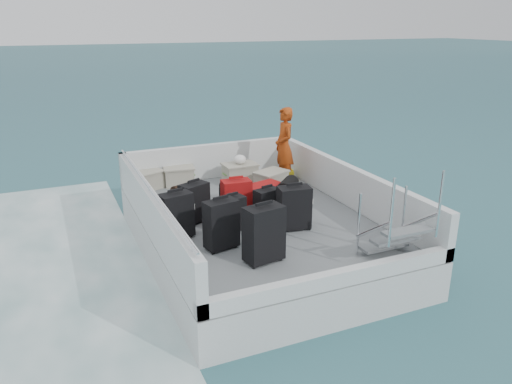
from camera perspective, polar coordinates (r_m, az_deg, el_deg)
ground at (r=8.48m, az=0.13°, el=-6.84°), size 160.00×160.00×0.00m
ferry_hull at (r=8.35m, az=0.13°, el=-4.98°), size 3.60×5.00×0.60m
deck at (r=8.23m, az=0.14°, el=-3.01°), size 3.30×4.70×0.02m
deck_fittings at (r=7.96m, az=3.35°, el=-0.88°), size 3.60×5.00×0.90m
suitcase_0 at (r=7.04m, az=-3.99°, el=-3.77°), size 0.51×0.35×0.72m
suitcase_1 at (r=7.45m, az=-9.06°, el=-2.72°), size 0.51×0.35×0.70m
suitcase_2 at (r=8.01m, az=-7.04°, el=-1.25°), size 0.52×0.43×0.65m
suitcase_3 at (r=6.64m, az=0.91°, el=-4.87°), size 0.56×0.39×0.78m
suitcase_4 at (r=7.61m, az=-2.69°, el=-2.59°), size 0.41×0.29×0.56m
suitcase_5 at (r=8.12m, az=-2.25°, el=-0.83°), size 0.49×0.32×0.64m
suitcase_6 at (r=7.70m, az=4.35°, el=-1.86°), size 0.53×0.36×0.68m
suitcase_7 at (r=7.94m, az=1.26°, el=-1.61°), size 0.44×0.31×0.56m
suitcase_8 at (r=8.73m, az=0.74°, el=-0.45°), size 0.97×0.76×0.34m
duffel_0 at (r=8.77m, az=-7.70°, el=-0.58°), size 0.65×0.48×0.32m
duffel_1 at (r=8.78m, az=-2.51°, el=-0.41°), size 0.50×0.34×0.32m
duffel_2 at (r=8.93m, az=3.61°, el=-0.09°), size 0.59×0.60×0.32m
crate_0 at (r=9.79m, az=-12.25°, el=1.26°), size 0.64×0.55×0.33m
crate_1 at (r=9.92m, az=-8.77°, el=1.74°), size 0.61×0.46×0.33m
crate_2 at (r=9.90m, az=-1.84°, el=2.04°), size 0.63×0.44×0.37m
crate_3 at (r=9.50m, az=1.76°, el=1.22°), size 0.68×0.59×0.35m
yellow_bag at (r=10.28m, az=3.62°, el=2.20°), size 0.28×0.26×0.22m
white_bag at (r=9.82m, az=-1.86°, el=3.59°), size 0.24×0.24×0.18m
passenger at (r=9.76m, az=3.24°, el=5.24°), size 0.42×0.59×1.51m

